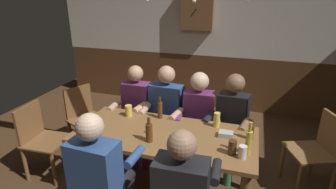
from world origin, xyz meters
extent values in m
cube|color=silver|center=(0.00, 2.73, 1.68)|extent=(5.71, 0.12, 1.37)
cube|color=brown|center=(0.00, 2.73, 0.49)|extent=(5.71, 0.12, 0.99)
cube|color=brown|center=(0.00, 0.14, 0.74)|extent=(1.82, 0.83, 0.04)
cylinder|color=brown|center=(-0.83, -0.19, 0.36)|extent=(0.08, 0.08, 0.72)
cylinder|color=brown|center=(-0.83, 0.48, 0.36)|extent=(0.08, 0.08, 0.72)
cylinder|color=brown|center=(0.83, 0.48, 0.36)|extent=(0.08, 0.08, 0.72)
cube|color=#6B2D66|center=(-0.62, 0.86, 0.73)|extent=(0.35, 0.22, 0.54)
sphere|color=tan|center=(-0.62, 0.86, 1.13)|extent=(0.20, 0.20, 0.20)
cylinder|color=#6B2D66|center=(-0.52, 0.70, 0.48)|extent=(0.14, 0.43, 0.13)
cylinder|color=#6B2D66|center=(-0.71, 0.69, 0.48)|extent=(0.14, 0.43, 0.13)
cylinder|color=#6B2D66|center=(-0.51, 0.48, 0.21)|extent=(0.10, 0.10, 0.42)
cylinder|color=#6B2D66|center=(-0.70, 0.48, 0.21)|extent=(0.10, 0.10, 0.42)
cylinder|color=tan|center=(-0.41, 0.61, 0.75)|extent=(0.09, 0.28, 0.08)
cylinder|color=tan|center=(-0.81, 0.60, 0.75)|extent=(0.09, 0.28, 0.08)
cube|color=#2D4C84|center=(-0.21, 0.86, 0.74)|extent=(0.44, 0.27, 0.55)
sphere|color=tan|center=(-0.21, 0.86, 1.15)|extent=(0.21, 0.21, 0.21)
cylinder|color=#6B2D66|center=(-0.11, 0.69, 0.48)|extent=(0.19, 0.43, 0.13)
cylinder|color=#6B2D66|center=(-0.34, 0.72, 0.48)|extent=(0.19, 0.43, 0.13)
cylinder|color=#6B2D66|center=(-0.14, 0.48, 0.21)|extent=(0.10, 0.10, 0.42)
cylinder|color=#6B2D66|center=(-0.37, 0.51, 0.21)|extent=(0.10, 0.10, 0.42)
cylinder|color=tan|center=(0.00, 0.58, 0.76)|extent=(0.12, 0.29, 0.08)
cylinder|color=tan|center=(-0.48, 0.65, 0.76)|extent=(0.12, 0.29, 0.08)
cube|color=#6B2D66|center=(0.21, 0.86, 0.71)|extent=(0.40, 0.27, 0.50)
sphere|color=beige|center=(0.21, 0.86, 1.10)|extent=(0.22, 0.22, 0.22)
cylinder|color=#997F60|center=(0.33, 0.74, 0.48)|extent=(0.19, 0.38, 0.13)
cylinder|color=#997F60|center=(0.12, 0.71, 0.48)|extent=(0.19, 0.38, 0.13)
cylinder|color=#997F60|center=(0.36, 0.56, 0.21)|extent=(0.10, 0.10, 0.42)
cylinder|color=#997F60|center=(0.15, 0.53, 0.21)|extent=(0.10, 0.10, 0.42)
cylinder|color=beige|center=(0.46, 0.65, 0.74)|extent=(0.12, 0.29, 0.08)
cylinder|color=#6B2D66|center=(0.03, 0.58, 0.74)|extent=(0.12, 0.29, 0.08)
cube|color=black|center=(0.62, 0.86, 0.72)|extent=(0.38, 0.29, 0.52)
sphere|color=brown|center=(0.62, 0.86, 1.12)|extent=(0.22, 0.22, 0.22)
cylinder|color=#33724C|center=(0.68, 0.70, 0.48)|extent=(0.20, 0.41, 0.13)
cylinder|color=#33724C|center=(0.50, 0.74, 0.48)|extent=(0.20, 0.41, 0.13)
cylinder|color=#33724C|center=(0.64, 0.51, 0.21)|extent=(0.10, 0.10, 0.42)
cylinder|color=#33724C|center=(0.46, 0.54, 0.21)|extent=(0.10, 0.10, 0.42)
cylinder|color=brown|center=(0.77, 0.57, 0.75)|extent=(0.13, 0.29, 0.08)
cylinder|color=black|center=(0.37, 0.65, 0.75)|extent=(0.13, 0.29, 0.08)
cube|color=#2D4C84|center=(-0.36, -0.57, 0.73)|extent=(0.42, 0.26, 0.53)
sphere|color=beige|center=(-0.36, -0.57, 1.13)|extent=(0.22, 0.22, 0.22)
cylinder|color=black|center=(-0.47, -0.42, 0.48)|extent=(0.15, 0.43, 0.13)
cylinder|color=black|center=(-0.25, -0.43, 0.48)|extent=(0.15, 0.43, 0.13)
cylinder|color=#2D4C84|center=(-0.58, -0.30, 0.75)|extent=(0.10, 0.28, 0.08)
cylinder|color=#2D4C84|center=(-0.12, -0.33, 0.75)|extent=(0.10, 0.28, 0.08)
sphere|color=#9E755B|center=(0.36, -0.57, 1.11)|extent=(0.22, 0.22, 0.22)
cylinder|color=black|center=(0.12, -0.32, 0.74)|extent=(0.09, 0.28, 0.08)
cylinder|color=black|center=(0.58, -0.31, 0.74)|extent=(0.09, 0.28, 0.08)
cube|color=brown|center=(-1.43, 0.07, 0.45)|extent=(0.46, 0.46, 0.02)
cube|color=brown|center=(-1.63, 0.06, 0.67)|extent=(0.05, 0.40, 0.42)
cylinder|color=brown|center=(-1.25, 0.27, 0.22)|extent=(0.04, 0.04, 0.44)
cylinder|color=brown|center=(-1.23, -0.11, 0.22)|extent=(0.04, 0.04, 0.44)
cylinder|color=brown|center=(-1.63, 0.25, 0.22)|extent=(0.04, 0.04, 0.44)
cylinder|color=brown|center=(-1.61, -0.13, 0.22)|extent=(0.04, 0.04, 0.44)
cube|color=brown|center=(1.48, 0.74, 0.45)|extent=(0.57, 0.57, 0.02)
cube|color=brown|center=(1.67, 0.82, 0.67)|extent=(0.18, 0.38, 0.42)
cylinder|color=brown|center=(1.38, 0.50, 0.22)|extent=(0.04, 0.04, 0.44)
cylinder|color=brown|center=(1.24, 0.85, 0.22)|extent=(0.04, 0.04, 0.44)
cylinder|color=brown|center=(1.73, 0.64, 0.22)|extent=(0.04, 0.04, 0.44)
cylinder|color=brown|center=(1.59, 0.99, 0.22)|extent=(0.04, 0.04, 0.44)
cube|color=brown|center=(-1.27, 0.69, 0.45)|extent=(0.58, 0.58, 0.02)
cube|color=brown|center=(-1.45, 0.77, 0.67)|extent=(0.18, 0.38, 0.42)
cylinder|color=brown|center=(-1.02, 0.79, 0.22)|extent=(0.04, 0.04, 0.44)
cylinder|color=brown|center=(-1.17, 0.44, 0.22)|extent=(0.04, 0.04, 0.44)
cylinder|color=brown|center=(-1.37, 0.94, 0.22)|extent=(0.04, 0.04, 0.44)
cylinder|color=brown|center=(-1.52, 0.59, 0.22)|extent=(0.04, 0.04, 0.44)
cylinder|color=#F9E08C|center=(-0.14, 0.09, 0.80)|extent=(0.04, 0.04, 0.08)
cube|color=#B2B7BC|center=(0.60, 0.26, 0.78)|extent=(0.14, 0.10, 0.05)
cylinder|color=white|center=(0.24, -0.08, 0.76)|extent=(0.21, 0.21, 0.01)
cylinder|color=#593314|center=(0.83, 0.29, 0.83)|extent=(0.05, 0.05, 0.14)
cylinder|color=#593314|center=(0.83, 0.29, 0.93)|extent=(0.03, 0.03, 0.07)
cylinder|color=#593314|center=(-0.16, 0.46, 0.85)|extent=(0.05, 0.05, 0.19)
cylinder|color=#593314|center=(-0.16, 0.46, 0.97)|extent=(0.02, 0.02, 0.07)
cylinder|color=#593314|center=(-0.09, -0.05, 0.85)|extent=(0.07, 0.07, 0.18)
cylinder|color=#593314|center=(-0.09, -0.05, 0.97)|extent=(0.03, 0.03, 0.07)
cylinder|color=gold|center=(0.81, 0.02, 0.86)|extent=(0.06, 0.06, 0.22)
cylinder|color=gold|center=(0.81, 0.02, 1.02)|extent=(0.03, 0.03, 0.09)
cylinder|color=#E5C64C|center=(0.48, 0.44, 0.84)|extent=(0.06, 0.06, 0.16)
cylinder|color=#E5C64C|center=(-0.51, 0.40, 0.82)|extent=(0.08, 0.08, 0.13)
cylinder|color=white|center=(-0.82, -0.09, 0.82)|extent=(0.06, 0.06, 0.13)
cylinder|color=white|center=(0.77, -0.07, 0.81)|extent=(0.07, 0.07, 0.12)
cylinder|color=#4C2D19|center=(0.68, -0.03, 0.82)|extent=(0.07, 0.07, 0.13)
cube|color=brown|center=(-0.22, 2.60, 1.80)|extent=(0.56, 0.12, 0.70)
sphere|color=black|center=(-0.22, 2.53, 1.80)|extent=(0.03, 0.03, 0.03)
sphere|color=#F9EAB2|center=(-0.22, 0.33, 2.02)|extent=(0.04, 0.04, 0.04)
sphere|color=#F9EAB2|center=(0.22, 0.33, 2.02)|extent=(0.04, 0.04, 0.04)
sphere|color=#F9EAB2|center=(0.67, 0.33, 2.03)|extent=(0.04, 0.04, 0.04)
camera|label=1|loc=(0.76, -2.16, 2.12)|focal=29.13mm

